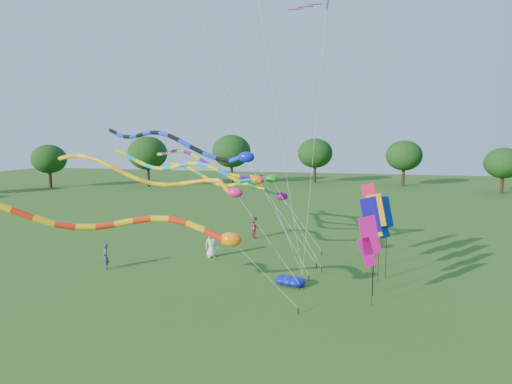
% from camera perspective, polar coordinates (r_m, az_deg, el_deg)
% --- Properties ---
extents(ground, '(160.00, 160.00, 0.00)m').
position_cam_1_polar(ground, '(21.44, -2.22, -14.42)').
color(ground, '#285015').
rests_on(ground, ground).
extents(tree_ring, '(116.73, 118.77, 9.64)m').
position_cam_1_polar(tree_ring, '(22.86, 11.66, 1.11)').
color(tree_ring, '#382314').
rests_on(tree_ring, ground).
extents(tube_kite_red, '(13.48, 4.79, 6.31)m').
position_cam_1_polar(tube_kite_red, '(19.29, -15.87, -4.25)').
color(tube_kite_red, black).
rests_on(tube_kite_red, ground).
extents(tube_kite_orange, '(14.44, 1.04, 7.56)m').
position_cam_1_polar(tube_kite_orange, '(24.44, -11.96, 1.81)').
color(tube_kite_orange, black).
rests_on(tube_kite_orange, ground).
extents(tube_kite_purple, '(13.42, 6.19, 7.70)m').
position_cam_1_polar(tube_kite_purple, '(29.50, -4.79, 3.44)').
color(tube_kite_purple, black).
rests_on(tube_kite_purple, ground).
extents(tube_kite_blue, '(15.63, 5.79, 9.15)m').
position_cam_1_polar(tube_kite_blue, '(28.12, -9.43, 6.16)').
color(tube_kite_blue, black).
rests_on(tube_kite_blue, ground).
extents(tube_kite_cyan, '(13.08, 1.08, 7.65)m').
position_cam_1_polar(tube_kite_cyan, '(27.00, -7.06, 2.84)').
color(tube_kite_cyan, black).
rests_on(tube_kite_cyan, ground).
extents(tube_kite_green, '(12.66, 4.23, 6.45)m').
position_cam_1_polar(tube_kite_green, '(32.12, -2.36, 1.01)').
color(tube_kite_green, black).
rests_on(tube_kite_green, ground).
extents(delta_kite_high_c, '(2.84, 3.36, 16.43)m').
position_cam_1_polar(delta_kite_high_c, '(27.08, 9.42, 23.89)').
color(delta_kite_high_c, black).
rests_on(delta_kite_high_c, ground).
extents(banner_pole_orange, '(1.16, 0.22, 4.93)m').
position_cam_1_polar(banner_pole_orange, '(24.34, 15.63, -3.08)').
color(banner_pole_orange, black).
rests_on(banner_pole_orange, ground).
extents(banner_pole_blue_b, '(1.14, 0.39, 4.77)m').
position_cam_1_polar(banner_pole_blue_b, '(24.88, 16.60, -3.28)').
color(banner_pole_blue_b, black).
rests_on(banner_pole_blue_b, ground).
extents(banner_pole_red, '(1.15, 0.31, 5.30)m').
position_cam_1_polar(banner_pole_red, '(26.07, 14.87, -1.58)').
color(banner_pole_red, black).
rests_on(banner_pole_red, ground).
extents(banner_pole_magenta_b, '(1.13, 0.44, 4.38)m').
position_cam_1_polar(banner_pole_magenta_b, '(20.65, 14.80, -6.42)').
color(banner_pole_magenta_b, black).
rests_on(banner_pole_magenta_b, ground).
extents(banner_pole_blue_a, '(1.15, 0.34, 5.08)m').
position_cam_1_polar(banner_pole_blue_a, '(21.85, 14.97, -3.83)').
color(banner_pole_blue_a, black).
rests_on(banner_pole_blue_a, ground).
extents(banner_pole_violet, '(1.12, 0.45, 4.01)m').
position_cam_1_polar(banner_pole_violet, '(29.62, 15.57, -3.09)').
color(banner_pole_violet, black).
rests_on(banner_pole_violet, ground).
extents(banner_pole_green, '(1.16, 0.25, 4.47)m').
position_cam_1_polar(banner_pole_green, '(26.75, 15.32, -3.17)').
color(banner_pole_green, black).
rests_on(banner_pole_green, ground).
extents(blue_nylon_heap, '(1.14, 1.75, 0.56)m').
position_cam_1_polar(blue_nylon_heap, '(24.00, 5.00, -11.45)').
color(blue_nylon_heap, '#0C15A5').
rests_on(blue_nylon_heap, ground).
extents(person_a, '(1.03, 0.95, 1.76)m').
position_cam_1_polar(person_a, '(28.86, -5.97, -6.93)').
color(person_a, silver).
rests_on(person_a, ground).
extents(person_b, '(0.67, 0.68, 1.58)m').
position_cam_1_polar(person_b, '(27.65, -19.44, -8.13)').
color(person_b, '#3B4753').
rests_on(person_b, ground).
extents(person_c, '(0.99, 1.05, 1.70)m').
position_cam_1_polar(person_c, '(34.19, -0.14, -4.72)').
color(person_c, '#95364D').
rests_on(person_c, ground).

